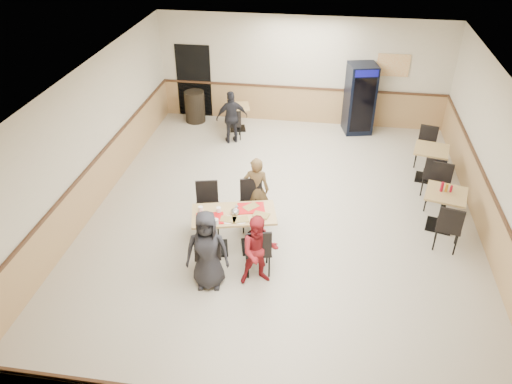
% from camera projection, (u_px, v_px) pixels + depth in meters
% --- Properties ---
extents(ground, '(10.00, 10.00, 0.00)m').
position_uv_depth(ground, '(281.00, 221.00, 10.39)').
color(ground, beige).
rests_on(ground, ground).
extents(room_shell, '(10.00, 10.00, 10.00)m').
position_uv_depth(room_shell, '(367.00, 146.00, 11.96)').
color(room_shell, silver).
rests_on(room_shell, ground).
extents(main_table, '(1.68, 1.11, 0.83)m').
position_uv_depth(main_table, '(234.00, 225.00, 9.33)').
color(main_table, black).
rests_on(main_table, ground).
extents(main_chairs, '(1.75, 2.08, 1.05)m').
position_uv_depth(main_chairs, '(231.00, 227.00, 9.35)').
color(main_chairs, black).
rests_on(main_chairs, ground).
extents(diner_woman_left, '(0.80, 0.58, 1.51)m').
position_uv_depth(diner_woman_left, '(207.00, 250.00, 8.40)').
color(diner_woman_left, black).
rests_on(diner_woman_left, ground).
extents(diner_woman_right, '(0.78, 0.69, 1.36)m').
position_uv_depth(diner_woman_right, '(259.00, 251.00, 8.51)').
color(diner_woman_right, maroon).
rests_on(diner_woman_right, ground).
extents(diner_man_opposite, '(0.54, 0.36, 1.45)m').
position_uv_depth(diner_man_opposite, '(256.00, 190.00, 10.06)').
color(diner_man_opposite, brown).
rests_on(diner_man_opposite, ground).
extents(lone_diner, '(0.90, 0.64, 1.42)m').
position_uv_depth(lone_diner, '(232.00, 117.00, 13.05)').
color(lone_diner, black).
rests_on(lone_diner, ground).
extents(tabletop_clutter, '(1.35, 0.91, 0.12)m').
position_uv_depth(tabletop_clutter, '(230.00, 214.00, 9.12)').
color(tabletop_clutter, red).
rests_on(tabletop_clutter, main_table).
extents(side_table_near, '(0.94, 0.94, 0.82)m').
position_uv_depth(side_table_near, '(444.00, 204.00, 9.93)').
color(side_table_near, black).
rests_on(side_table_near, ground).
extents(side_table_near_chair_south, '(0.59, 0.59, 1.04)m').
position_uv_depth(side_table_near_chair_south, '(449.00, 225.00, 9.40)').
color(side_table_near_chair_south, black).
rests_on(side_table_near_chair_south, ground).
extents(side_table_near_chair_north, '(0.59, 0.59, 1.04)m').
position_uv_depth(side_table_near_chair_north, '(438.00, 188.00, 10.49)').
color(side_table_near_chair_north, black).
rests_on(side_table_near_chair_north, ground).
extents(side_table_far, '(0.89, 0.89, 0.80)m').
position_uv_depth(side_table_far, '(430.00, 159.00, 11.52)').
color(side_table_far, black).
rests_on(side_table_far, ground).
extents(side_table_far_chair_south, '(0.56, 0.56, 1.01)m').
position_uv_depth(side_table_far_chair_south, '(433.00, 174.00, 11.01)').
color(side_table_far_chair_south, black).
rests_on(side_table_far_chair_south, ground).
extents(side_table_far_chair_north, '(0.56, 0.56, 1.01)m').
position_uv_depth(side_table_far_chair_north, '(426.00, 147.00, 12.07)').
color(side_table_far_chair_north, black).
rests_on(side_table_far_chair_north, ground).
extents(condiment_caddy, '(0.23, 0.06, 0.20)m').
position_uv_depth(condiment_caddy, '(445.00, 188.00, 9.78)').
color(condiment_caddy, '#A30B21').
rests_on(condiment_caddy, side_table_near).
extents(back_table, '(0.79, 0.79, 0.70)m').
position_uv_depth(back_table, '(237.00, 114.00, 13.84)').
color(back_table, black).
rests_on(back_table, ground).
extents(back_table_chair_lone, '(0.50, 0.50, 0.88)m').
position_uv_depth(back_table_chair_lone, '(234.00, 123.00, 13.39)').
color(back_table_chair_lone, black).
rests_on(back_table_chair_lone, ground).
extents(pepsi_cooler, '(0.86, 0.86, 1.91)m').
position_uv_depth(pepsi_cooler, '(360.00, 99.00, 13.48)').
color(pepsi_cooler, black).
rests_on(pepsi_cooler, ground).
extents(trash_bin, '(0.57, 0.57, 0.89)m').
position_uv_depth(trash_bin, '(195.00, 107.00, 14.31)').
color(trash_bin, black).
rests_on(trash_bin, ground).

